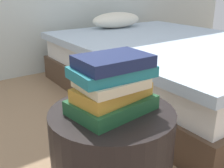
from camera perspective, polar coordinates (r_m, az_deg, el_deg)
The scene contains 7 objects.
bed at distance 2.41m, azimuth 11.81°, elevation 3.87°, with size 1.58×2.04×0.62m.
side_table at distance 1.13m, azimuth -0.00°, elevation -16.09°, with size 0.47×0.47×0.45m, color black.
book_forest at distance 1.00m, azimuth 0.01°, elevation -4.46°, with size 0.30×0.20×0.05m, color #1E512D.
book_ochre at distance 0.98m, azimuth 0.16°, elevation -1.74°, with size 0.27×0.16×0.05m, color #B7842D.
book_cream at distance 0.95m, azimuth -0.18°, elevation 0.30°, with size 0.22×0.18×0.03m, color beige.
book_teal at distance 0.95m, azimuth -0.10°, elevation 2.54°, with size 0.28×0.18×0.04m, color #1E727F.
book_navy at distance 0.94m, azimuth 0.28°, elevation 4.81°, with size 0.25×0.17×0.04m, color #19234C.
Camera 1 is at (-0.54, -0.73, 0.89)m, focal length 43.65 mm.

